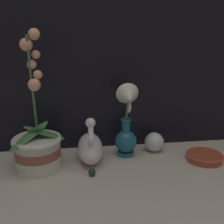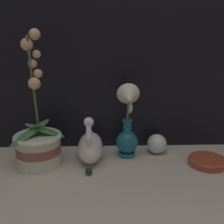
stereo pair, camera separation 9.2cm
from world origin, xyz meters
TOP-DOWN VIEW (x-y plane):
  - ground_plane at (0.00, 0.00)m, footprint 2.80×2.80m
  - orchid_potted_plant at (-0.29, 0.11)m, footprint 0.18×0.19m
  - swan_figurine at (-0.11, 0.14)m, footprint 0.09×0.20m
  - blue_vase at (0.03, 0.16)m, footprint 0.08×0.12m
  - glass_sphere at (0.15, 0.19)m, footprint 0.08×0.08m
  - amber_dish at (0.31, 0.09)m, footprint 0.13×0.13m
  - glass_bauble at (-0.11, 0.03)m, footprint 0.02×0.02m

SIDE VIEW (x-z plane):
  - ground_plane at x=0.00m, z-range 0.00..0.00m
  - glass_bauble at x=-0.11m, z-range 0.00..0.02m
  - amber_dish at x=0.31m, z-range 0.00..0.03m
  - glass_sphere at x=0.15m, z-range 0.00..0.08m
  - swan_figurine at x=-0.11m, z-range -0.04..0.15m
  - orchid_potted_plant at x=-0.29m, z-range -0.15..0.32m
  - blue_vase at x=0.03m, z-range -0.02..0.26m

